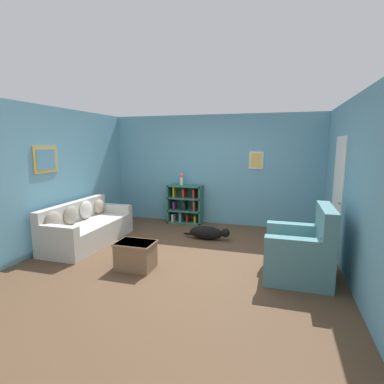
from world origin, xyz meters
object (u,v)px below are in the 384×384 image
object	(u,v)px
recliner_chair	(302,253)
dog	(208,233)
bookshelf	(185,205)
vase	(182,178)
coffee_table	(136,254)
couch	(86,228)

from	to	relation	value
recliner_chair	dog	xyz separation A→B (m)	(-1.70, 1.31, -0.24)
bookshelf	vase	distance (m)	0.65
vase	dog	bearing A→B (deg)	-49.72
dog	coffee_table	bearing A→B (deg)	-113.64
couch	vase	xyz separation A→B (m)	(1.30, 1.97, 0.79)
couch	bookshelf	world-z (taller)	bookshelf
couch	recliner_chair	size ratio (longest dim) A/B	1.84
bookshelf	coffee_table	bearing A→B (deg)	-88.18
couch	bookshelf	distance (m)	2.44
couch	dog	xyz separation A→B (m)	(2.23, 0.88, -0.17)
couch	recliner_chair	world-z (taller)	recliner_chair
couch	dog	world-z (taller)	couch
dog	vase	distance (m)	1.73
bookshelf	dog	world-z (taller)	bookshelf
recliner_chair	coffee_table	bearing A→B (deg)	-170.75
coffee_table	vase	xyz separation A→B (m)	(-0.18, 2.80, 0.87)
bookshelf	dog	bearing A→B (deg)	-53.04
bookshelf	recliner_chair	xyz separation A→B (m)	(2.54, -2.43, -0.08)
couch	bookshelf	xyz separation A→B (m)	(1.39, 1.99, 0.15)
vase	coffee_table	bearing A→B (deg)	-86.37
vase	couch	bearing A→B (deg)	-123.45
recliner_chair	coffee_table	size ratio (longest dim) A/B	1.82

